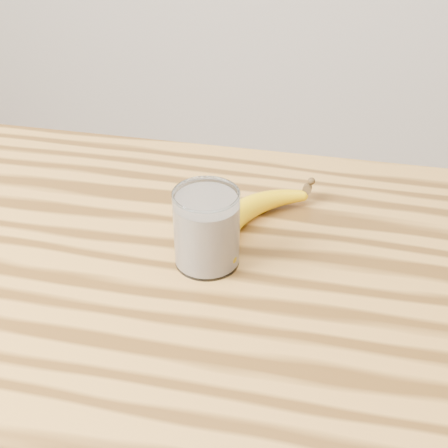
# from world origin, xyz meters

# --- Properties ---
(table) EXTENTS (1.20, 0.80, 0.90)m
(table) POSITION_xyz_m (0.00, 0.00, 0.77)
(table) COLOR #B77F38
(table) RESTS_ON ground
(smoothie_glass) EXTENTS (0.09, 0.09, 0.11)m
(smoothie_glass) POSITION_xyz_m (-0.09, 0.07, 0.95)
(smoothie_glass) COLOR white
(smoothie_glass) RESTS_ON table
(banana) EXTENTS (0.21, 0.31, 0.04)m
(banana) POSITION_xyz_m (-0.07, 0.17, 0.92)
(banana) COLOR #EAB206
(banana) RESTS_ON table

